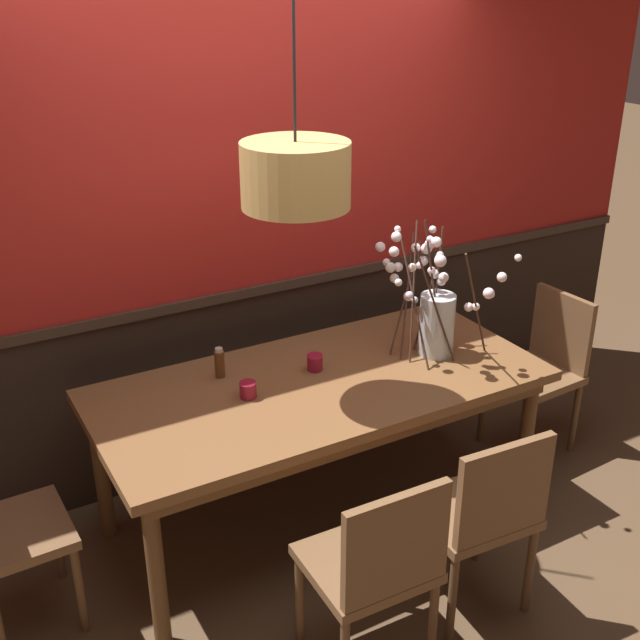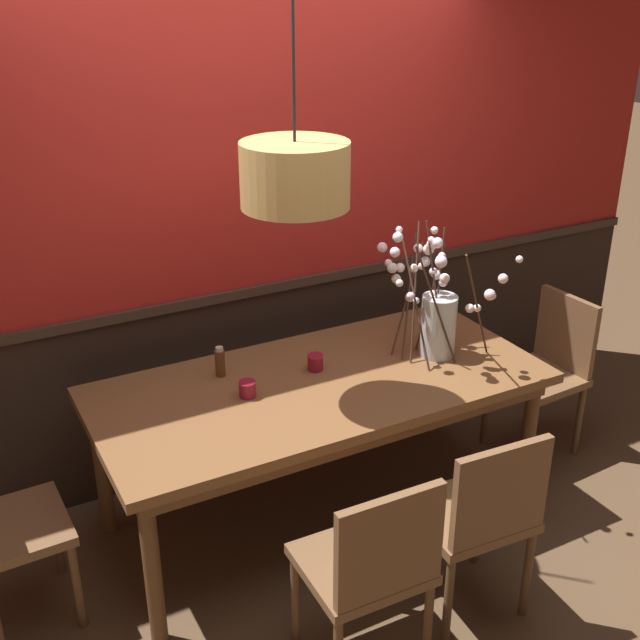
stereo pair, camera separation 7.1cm
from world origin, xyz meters
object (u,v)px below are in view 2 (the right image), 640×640
object	(u,v)px
dining_table	(320,396)
condiment_bottle	(220,362)
chair_near_side_left	(371,564)
vase_with_blossoms	(436,315)
pendant_lamp	(295,175)
chair_head_east_end	(547,366)
candle_holder_nearer_center	(247,389)
candle_holder_nearer_edge	(315,362)
chair_far_side_right	(293,342)
chair_near_side_right	(479,513)
chair_far_side_left	(196,364)

from	to	relation	value
dining_table	condiment_bottle	bearing A→B (deg)	145.64
chair_near_side_left	vase_with_blossoms	size ratio (longest dim) A/B	1.31
vase_with_blossoms	pendant_lamp	size ratio (longest dim) A/B	0.57
dining_table	chair_head_east_end	world-z (taller)	chair_head_east_end
chair_near_side_left	candle_holder_nearer_center	xyz separation A→B (m)	(-0.08, 0.93, 0.30)
vase_with_blossoms	candle_holder_nearer_edge	size ratio (longest dim) A/B	8.59
dining_table	candle_holder_nearer_center	world-z (taller)	candle_holder_nearer_center
chair_far_side_right	candle_holder_nearer_edge	world-z (taller)	chair_far_side_right
dining_table	vase_with_blossoms	xyz separation A→B (m)	(0.62, -0.03, 0.29)
candle_holder_nearer_center	candle_holder_nearer_edge	distance (m)	0.40
chair_head_east_end	chair_near_side_right	distance (m)	1.43
chair_head_east_end	chair_near_side_left	size ratio (longest dim) A/B	1.01
chair_near_side_right	candle_holder_nearer_center	distance (m)	1.13
chair_near_side_right	chair_far_side_right	bearing A→B (deg)	88.77
chair_far_side_right	pendant_lamp	size ratio (longest dim) A/B	0.78
chair_far_side_right	pendant_lamp	xyz separation A→B (m)	(-0.44, -0.93, 1.24)
candle_holder_nearer_edge	condiment_bottle	size ratio (longest dim) A/B	0.54
chair_near_side_right	candle_holder_nearer_edge	world-z (taller)	chair_near_side_right
chair_near_side_right	condiment_bottle	distance (m)	1.35
chair_head_east_end	chair_near_side_right	world-z (taller)	chair_head_east_end
chair_far_side_right	condiment_bottle	world-z (taller)	chair_far_side_right
candle_holder_nearer_edge	chair_far_side_right	bearing A→B (deg)	71.04
chair_near_side_right	condiment_bottle	size ratio (longest dim) A/B	6.04
chair_near_side_right	condiment_bottle	xyz separation A→B (m)	(-0.65, 1.13, 0.33)
vase_with_blossoms	candle_holder_nearer_edge	xyz separation A→B (m)	(-0.59, 0.13, -0.17)
chair_far_side_right	candle_holder_nearer_center	distance (m)	1.12
chair_near_side_left	vase_with_blossoms	distance (m)	1.35
dining_table	chair_far_side_right	xyz separation A→B (m)	(0.30, 0.89, -0.17)
chair_near_side_left	dining_table	bearing A→B (deg)	73.25
dining_table	chair_near_side_left	xyz separation A→B (m)	(-0.27, -0.91, -0.19)
vase_with_blossoms	condiment_bottle	bearing A→B (deg)	163.88
chair_near_side_left	pendant_lamp	size ratio (longest dim) A/B	0.75
chair_head_east_end	pendant_lamp	bearing A→B (deg)	-179.14
dining_table	candle_holder_nearer_edge	size ratio (longest dim) A/B	26.44
chair_far_side_left	chair_near_side_left	xyz separation A→B (m)	(0.02, -1.81, -0.01)
candle_holder_nearer_center	pendant_lamp	distance (m)	0.98
chair_head_east_end	condiment_bottle	xyz separation A→B (m)	(-1.81, 0.29, 0.33)
chair_far_side_left	chair_near_side_left	distance (m)	1.81
dining_table	chair_head_east_end	bearing A→B (deg)	-0.89
dining_table	candle_holder_nearer_edge	world-z (taller)	candle_holder_nearer_edge
dining_table	candle_holder_nearer_edge	distance (m)	0.17
vase_with_blossoms	candle_holder_nearer_center	bearing A→B (deg)	177.02
condiment_bottle	dining_table	bearing A→B (deg)	-34.36
chair_far_side_left	condiment_bottle	world-z (taller)	chair_far_side_left
chair_head_east_end	candle_holder_nearer_center	size ratio (longest dim) A/B	11.19
chair_near_side_right	chair_near_side_left	xyz separation A→B (m)	(-0.54, -0.04, -0.01)
chair_head_east_end	candle_holder_nearer_edge	bearing A→B (deg)	174.69
candle_holder_nearer_edge	pendant_lamp	distance (m)	0.98
vase_with_blossoms	pendant_lamp	distance (m)	1.09
candle_holder_nearer_edge	chair_head_east_end	bearing A→B (deg)	-5.31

